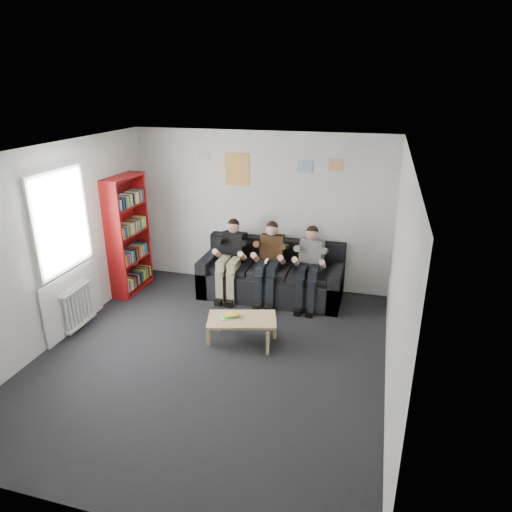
{
  "coord_description": "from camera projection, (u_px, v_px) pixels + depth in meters",
  "views": [
    {
      "loc": [
        1.96,
        -4.87,
        3.45
      ],
      "look_at": [
        0.26,
        1.3,
        0.98
      ],
      "focal_mm": 32.0,
      "sensor_mm": 36.0,
      "label": 1
    }
  ],
  "objects": [
    {
      "name": "poster_sign",
      "position": [
        204.0,
        156.0,
        7.79
      ],
      "size": [
        0.2,
        0.01,
        0.14
      ],
      "primitive_type": "cube",
      "color": "silver",
      "rests_on": "room_shell"
    },
    {
      "name": "person_middle",
      "position": [
        269.0,
        263.0,
        7.45
      ],
      "size": [
        0.38,
        0.82,
        1.33
      ],
      "rotation": [
        0.0,
        0.0,
        0.05
      ],
      "color": "#462917",
      "rests_on": "sofa"
    },
    {
      "name": "poster_large",
      "position": [
        237.0,
        169.0,
        7.71
      ],
      "size": [
        0.42,
        0.01,
        0.55
      ],
      "primitive_type": "cube",
      "color": "#EED554",
      "rests_on": "room_shell"
    },
    {
      "name": "person_right",
      "position": [
        309.0,
        267.0,
        7.29
      ],
      "size": [
        0.37,
        0.8,
        1.31
      ],
      "rotation": [
        0.0,
        0.0,
        -0.15
      ],
      "color": "beige",
      "rests_on": "sofa"
    },
    {
      "name": "person_left",
      "position": [
        231.0,
        259.0,
        7.61
      ],
      "size": [
        0.38,
        0.81,
        1.32
      ],
      "rotation": [
        0.0,
        0.0,
        -0.16
      ],
      "color": "black",
      "rests_on": "sofa"
    },
    {
      "name": "poster_pink",
      "position": [
        336.0,
        165.0,
        7.25
      ],
      "size": [
        0.22,
        0.01,
        0.18
      ],
      "primitive_type": "cube",
      "color": "#BE3B83",
      "rests_on": "room_shell"
    },
    {
      "name": "coffee_table",
      "position": [
        242.0,
        321.0,
        6.33
      ],
      "size": [
        0.94,
        0.52,
        0.38
      ],
      "rotation": [
        0.0,
        0.0,
        0.26
      ],
      "color": "#DBB27E",
      "rests_on": "ground"
    },
    {
      "name": "poster_blue",
      "position": [
        305.0,
        167.0,
        7.39
      ],
      "size": [
        0.25,
        0.01,
        0.2
      ],
      "primitive_type": "cube",
      "color": "#3E82D3",
      "rests_on": "room_shell"
    },
    {
      "name": "bookshelf",
      "position": [
        129.0,
        235.0,
        7.73
      ],
      "size": [
        0.3,
        0.91,
        2.01
      ],
      "rotation": [
        0.0,
        0.0,
        -0.04
      ],
      "color": "maroon",
      "rests_on": "ground"
    },
    {
      "name": "window",
      "position": [
        67.0,
        263.0,
        6.47
      ],
      "size": [
        0.05,
        1.3,
        2.36
      ],
      "color": "white",
      "rests_on": "room_shell"
    },
    {
      "name": "room_shell",
      "position": [
        208.0,
        263.0,
        5.63
      ],
      "size": [
        5.0,
        5.0,
        5.0
      ],
      "color": "black",
      "rests_on": "ground"
    },
    {
      "name": "sofa",
      "position": [
        272.0,
        277.0,
        7.76
      ],
      "size": [
        2.37,
        0.97,
        0.92
      ],
      "color": "black",
      "rests_on": "ground"
    },
    {
      "name": "radiator",
      "position": [
        78.0,
        307.0,
        6.7
      ],
      "size": [
        0.1,
        0.64,
        0.6
      ],
      "color": "white",
      "rests_on": "ground"
    },
    {
      "name": "game_cases",
      "position": [
        230.0,
        316.0,
        6.33
      ],
      "size": [
        0.23,
        0.2,
        0.04
      ],
      "rotation": [
        0.0,
        0.0,
        0.43
      ],
      "color": "white",
      "rests_on": "coffee_table"
    }
  ]
}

